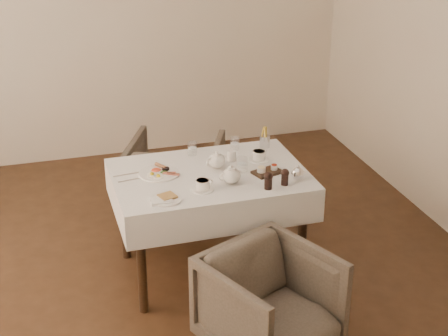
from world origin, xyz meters
TOP-DOWN VIEW (x-y plane):
  - table at (0.34, 0.23)m, footprint 1.28×0.88m
  - armchair_near at (0.44, -0.67)m, footprint 0.88×0.89m
  - armchair_far at (0.29, 1.08)m, footprint 0.95×0.96m
  - breakfast_plate at (0.01, 0.32)m, footprint 0.27×0.27m
  - side_plate at (-0.03, -0.07)m, footprint 0.20×0.20m
  - teapot_centre at (0.40, 0.30)m, footprint 0.19×0.17m
  - teapot_front at (0.43, 0.04)m, footprint 0.18×0.15m
  - creamer at (0.54, 0.38)m, footprint 0.07×0.07m
  - teacup_near at (0.23, 0.00)m, footprint 0.14×0.14m
  - teacup_far at (0.72, 0.34)m, footprint 0.14×0.14m
  - glass_left at (0.30, 0.56)m, footprint 0.08×0.08m
  - glass_mid at (0.56, 0.20)m, footprint 0.08×0.08m
  - glass_right at (0.62, 0.56)m, footprint 0.07×0.07m
  - condiment_board at (0.70, 0.12)m, footprint 0.22×0.17m
  - pepper_mill_left at (0.63, -0.10)m, footprint 0.07×0.07m
  - pepper_mill_right at (0.75, -0.07)m, footprint 0.07×0.07m
  - silver_pot at (0.86, -0.03)m, footprint 0.11×0.09m
  - fries_cup at (0.84, 0.55)m, footprint 0.07×0.07m
  - cutlery_fork at (-0.19, 0.36)m, footprint 0.19×0.03m
  - cutlery_knife at (-0.18, 0.27)m, footprint 0.18×0.04m

SIDE VIEW (x-z plane):
  - armchair_near at x=0.44m, z-range 0.00..0.62m
  - armchair_far at x=0.29m, z-range 0.00..0.66m
  - table at x=0.34m, z-range 0.26..1.02m
  - cutlery_knife at x=-0.18m, z-range 0.76..0.76m
  - cutlery_fork at x=-0.19m, z-range 0.76..0.76m
  - side_plate at x=-0.03m, z-range 0.75..0.78m
  - breakfast_plate at x=0.01m, z-range 0.75..0.78m
  - condiment_board at x=0.70m, z-range 0.75..0.79m
  - teacup_near at x=0.23m, z-range 0.75..0.82m
  - teacup_far at x=0.72m, z-range 0.75..0.82m
  - creamer at x=0.54m, z-range 0.76..0.83m
  - glass_right at x=0.62m, z-range 0.76..0.85m
  - glass_left at x=0.30m, z-range 0.76..0.85m
  - glass_mid at x=0.56m, z-range 0.76..0.85m
  - silver_pot at x=0.86m, z-range 0.76..0.86m
  - pepper_mill_right at x=0.75m, z-range 0.76..0.87m
  - pepper_mill_left at x=0.63m, z-range 0.76..0.87m
  - teapot_centre at x=0.40m, z-range 0.76..0.88m
  - teapot_front at x=0.43m, z-range 0.76..0.88m
  - fries_cup at x=0.84m, z-range 0.75..0.90m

